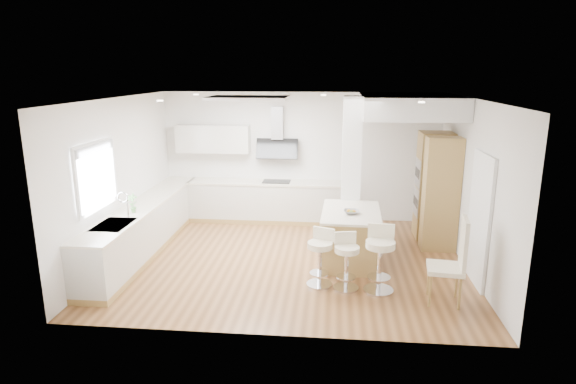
# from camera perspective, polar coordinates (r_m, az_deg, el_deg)

# --- Properties ---
(ground) EXTENTS (6.00, 6.00, 0.00)m
(ground) POSITION_cam_1_polar(r_m,az_deg,el_deg) (8.56, 0.26, -8.04)
(ground) COLOR brown
(ground) RESTS_ON ground
(ceiling) EXTENTS (6.00, 5.00, 0.02)m
(ceiling) POSITION_cam_1_polar(r_m,az_deg,el_deg) (8.56, 0.26, -8.04)
(ceiling) COLOR silver
(ceiling) RESTS_ON ground
(wall_back) EXTENTS (6.00, 0.04, 2.80)m
(wall_back) POSITION_cam_1_polar(r_m,az_deg,el_deg) (10.58, 1.51, 4.18)
(wall_back) COLOR silver
(wall_back) RESTS_ON ground
(wall_left) EXTENTS (0.04, 5.00, 2.80)m
(wall_left) POSITION_cam_1_polar(r_m,az_deg,el_deg) (8.92, -19.31, 1.47)
(wall_left) COLOR silver
(wall_left) RESTS_ON ground
(wall_right) EXTENTS (0.04, 5.00, 2.80)m
(wall_right) POSITION_cam_1_polar(r_m,az_deg,el_deg) (8.42, 21.06, 0.60)
(wall_right) COLOR silver
(wall_right) RESTS_ON ground
(skylight) EXTENTS (4.10, 2.10, 0.06)m
(skylight) POSITION_cam_1_polar(r_m,az_deg,el_deg) (8.64, -4.67, 11.03)
(skylight) COLOR white
(skylight) RESTS_ON ground
(window_left) EXTENTS (0.06, 1.28, 1.07)m
(window_left) POSITION_cam_1_polar(r_m,az_deg,el_deg) (8.05, -21.81, 2.09)
(window_left) COLOR white
(window_left) RESTS_ON ground
(doorway_right) EXTENTS (0.05, 1.00, 2.10)m
(doorway_right) POSITION_cam_1_polar(r_m,az_deg,el_deg) (7.96, 21.74, -3.21)
(doorway_right) COLOR #3F3932
(doorway_right) RESTS_ON ground
(counter_left) EXTENTS (0.63, 4.50, 1.35)m
(counter_left) POSITION_cam_1_polar(r_m,az_deg,el_deg) (9.24, -16.55, -3.93)
(counter_left) COLOR #AD894A
(counter_left) RESTS_ON ground
(counter_back) EXTENTS (3.62, 0.63, 2.50)m
(counter_back) POSITION_cam_1_polar(r_m,az_deg,el_deg) (10.56, -3.58, 0.23)
(counter_back) COLOR #AD894A
(counter_back) RESTS_ON ground
(pillar) EXTENTS (0.35, 0.35, 2.80)m
(pillar) POSITION_cam_1_polar(r_m,az_deg,el_deg) (9.04, 7.48, 2.32)
(pillar) COLOR white
(pillar) RESTS_ON ground
(soffit) EXTENTS (1.78, 2.20, 0.40)m
(soffit) POSITION_cam_1_polar(r_m,az_deg,el_deg) (9.42, 14.12, 9.88)
(soffit) COLOR silver
(soffit) RESTS_ON ground
(oven_column) EXTENTS (0.63, 1.21, 2.10)m
(oven_column) POSITION_cam_1_polar(r_m,az_deg,el_deg) (9.58, 17.12, 0.34)
(oven_column) COLOR #AD894A
(oven_column) RESTS_ON ground
(peninsula) EXTENTS (1.03, 1.52, 0.98)m
(peninsula) POSITION_cam_1_polar(r_m,az_deg,el_deg) (8.44, 7.41, -5.19)
(peninsula) COLOR #AD894A
(peninsula) RESTS_ON ground
(bar_stool_a) EXTENTS (0.52, 0.52, 0.90)m
(bar_stool_a) POSITION_cam_1_polar(r_m,az_deg,el_deg) (7.46, 3.85, -7.38)
(bar_stool_a) COLOR silver
(bar_stool_a) RESTS_ON ground
(bar_stool_b) EXTENTS (0.46, 0.46, 0.87)m
(bar_stool_b) POSITION_cam_1_polar(r_m,az_deg,el_deg) (7.39, 6.94, -7.80)
(bar_stool_b) COLOR silver
(bar_stool_b) RESTS_ON ground
(bar_stool_c) EXTENTS (0.51, 0.51, 1.02)m
(bar_stool_c) POSITION_cam_1_polar(r_m,az_deg,el_deg) (7.35, 10.84, -7.36)
(bar_stool_c) COLOR silver
(bar_stool_c) RESTS_ON ground
(dining_chair) EXTENTS (0.55, 0.55, 1.27)m
(dining_chair) POSITION_cam_1_polar(r_m,az_deg,el_deg) (7.21, 19.12, -7.45)
(dining_chair) COLOR beige
(dining_chair) RESTS_ON ground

